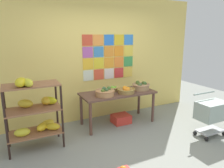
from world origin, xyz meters
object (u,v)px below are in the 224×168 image
(fruit_basket_left, at_px, (141,86))
(fruit_basket_back_left, at_px, (111,89))
(display_table, at_px, (118,96))
(produce_crate_under_table, at_px, (121,119))
(shopping_cart, at_px, (212,112))
(fruit_basket_back_right, at_px, (126,90))
(banana_shelf_unit, at_px, (35,109))
(fruit_basket_right, at_px, (105,92))

(fruit_basket_left, height_order, fruit_basket_back_left, fruit_basket_left)
(display_table, height_order, fruit_basket_left, fruit_basket_left)
(fruit_basket_left, distance_m, fruit_basket_back_left, 0.68)
(produce_crate_under_table, bearing_deg, shopping_cart, -45.65)
(fruit_basket_left, bearing_deg, display_table, 175.71)
(fruit_basket_back_right, bearing_deg, shopping_cart, -43.83)
(fruit_basket_back_left, bearing_deg, shopping_cart, -45.60)
(fruit_basket_back_left, bearing_deg, banana_shelf_unit, -166.08)
(produce_crate_under_table, bearing_deg, fruit_basket_left, -1.65)
(banana_shelf_unit, bearing_deg, display_table, 8.87)
(fruit_basket_left, distance_m, fruit_basket_right, 0.93)
(display_table, height_order, fruit_basket_back_left, fruit_basket_back_left)
(display_table, xyz_separation_m, produce_crate_under_table, (0.07, -0.03, -0.53))
(banana_shelf_unit, bearing_deg, fruit_basket_right, 5.65)
(fruit_basket_right, distance_m, shopping_cart, 2.08)
(fruit_basket_back_left, relative_size, produce_crate_under_table, 0.78)
(banana_shelf_unit, height_order, fruit_basket_right, banana_shelf_unit)
(banana_shelf_unit, bearing_deg, fruit_basket_back_right, 3.57)
(shopping_cart, bearing_deg, fruit_basket_back_left, 140.41)
(fruit_basket_right, height_order, produce_crate_under_table, fruit_basket_right)
(shopping_cart, bearing_deg, fruit_basket_left, 127.04)
(display_table, xyz_separation_m, fruit_basket_right, (-0.36, -0.13, 0.16))
(fruit_basket_back_right, xyz_separation_m, produce_crate_under_table, (-0.05, 0.12, -0.68))
(fruit_basket_right, bearing_deg, fruit_basket_back_right, -2.29)
(fruit_basket_back_left, distance_m, produce_crate_under_table, 0.71)
(shopping_cart, bearing_deg, display_table, 141.31)
(display_table, bearing_deg, shopping_cart, -44.71)
(fruit_basket_back_left, bearing_deg, fruit_basket_back_right, -54.02)
(display_table, height_order, produce_crate_under_table, display_table)
(fruit_basket_left, relative_size, fruit_basket_back_left, 1.32)
(banana_shelf_unit, relative_size, produce_crate_under_table, 3.31)
(display_table, distance_m, fruit_basket_back_right, 0.24)
(fruit_basket_right, bearing_deg, fruit_basket_back_left, 44.58)
(banana_shelf_unit, relative_size, fruit_basket_back_left, 4.26)
(fruit_basket_back_right, bearing_deg, display_table, 127.65)
(produce_crate_under_table, bearing_deg, display_table, 158.25)
(fruit_basket_back_right, distance_m, shopping_cart, 1.70)
(fruit_basket_left, bearing_deg, shopping_cart, -58.98)
(display_table, xyz_separation_m, fruit_basket_back_right, (0.12, -0.15, 0.15))
(banana_shelf_unit, distance_m, fruit_basket_left, 2.29)
(banana_shelf_unit, xyz_separation_m, fruit_basket_back_left, (1.62, 0.40, 0.07))
(fruit_basket_right, distance_m, fruit_basket_back_left, 0.38)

